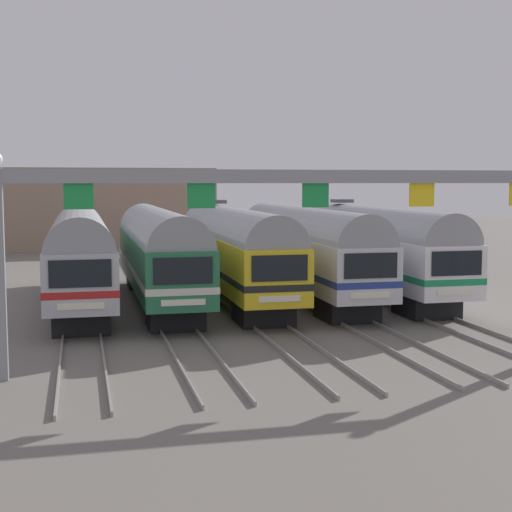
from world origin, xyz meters
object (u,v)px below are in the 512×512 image
commuter_train_green (158,250)px  commuter_train_yellow (234,249)px  commuter_train_white (374,246)px  commuter_train_stainless (80,252)px  catenary_gantry (315,208)px  commuter_train_silver (305,247)px

commuter_train_green → commuter_train_yellow: 3.82m
commuter_train_green → commuter_train_white: 11.47m
commuter_train_stainless → catenary_gantry: (7.65, -13.49, 2.53)m
commuter_train_silver → commuter_train_yellow: bearing=179.9°
commuter_train_yellow → catenary_gantry: size_ratio=0.88×
commuter_train_stainless → commuter_train_white: bearing=0.0°
catenary_gantry → commuter_train_stainless: bearing=119.5°
commuter_train_green → catenary_gantry: bearing=-74.2°
commuter_train_white → catenary_gantry: 15.72m
commuter_train_stainless → commuter_train_white: 15.29m
commuter_train_yellow → commuter_train_white: 7.65m
commuter_train_yellow → commuter_train_stainless: bearing=-180.0°
commuter_train_stainless → commuter_train_silver: (11.47, 0.00, 0.00)m
commuter_train_stainless → catenary_gantry: 15.71m
commuter_train_green → catenary_gantry: catenary_gantry is taller
commuter_train_white → commuter_train_yellow: bearing=180.0°
commuter_train_white → catenary_gantry: (-7.65, -13.50, 2.53)m
commuter_train_stainless → commuter_train_green: size_ratio=1.00×
commuter_train_green → commuter_train_silver: (7.65, 0.00, 0.00)m
catenary_gantry → commuter_train_white: bearing=60.5°
commuter_train_yellow → commuter_train_silver: bearing=-0.1°
catenary_gantry → commuter_train_green: bearing=105.8°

